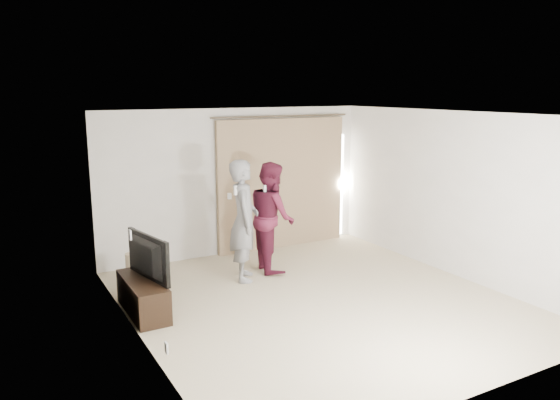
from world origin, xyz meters
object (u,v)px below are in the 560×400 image
(tv, at_px, (141,258))
(person_man, at_px, (244,220))
(tv_console, at_px, (143,296))
(person_woman, at_px, (272,216))

(tv, height_order, person_man, person_man)
(tv, bearing_deg, tv_console, 168.49)
(person_woman, bearing_deg, person_man, -160.77)
(tv, bearing_deg, person_woman, -83.64)
(tv_console, height_order, tv, tv)
(tv, bearing_deg, person_man, -84.11)
(tv_console, bearing_deg, person_man, 17.39)
(tv_console, xyz_separation_m, person_woman, (2.35, 0.76, 0.66))
(person_woman, bearing_deg, tv_console, -162.13)
(person_man, height_order, person_woman, person_man)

